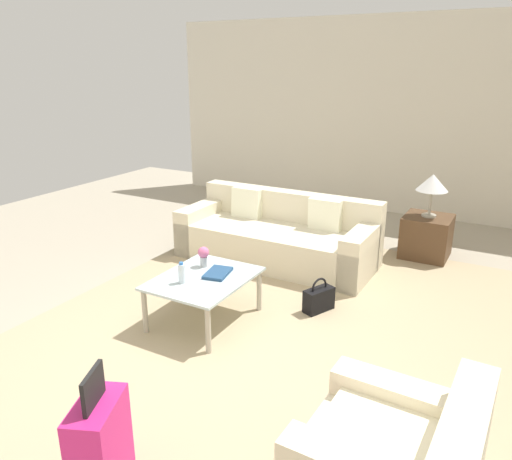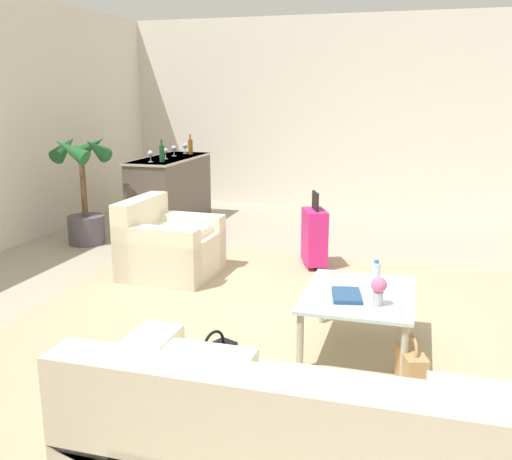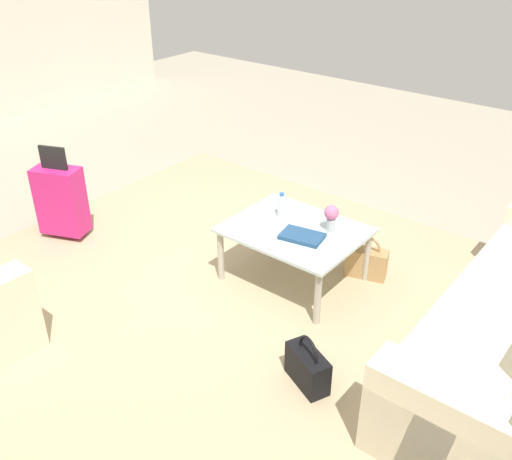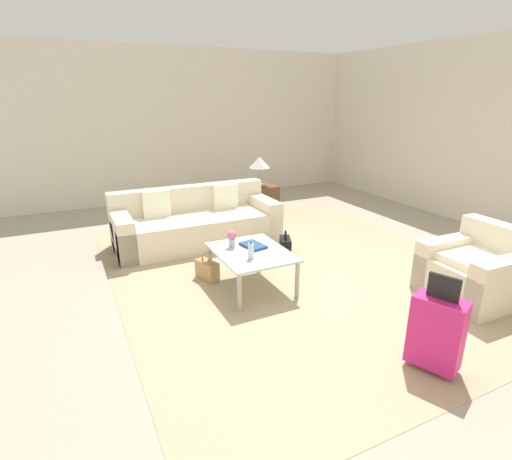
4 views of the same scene
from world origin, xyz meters
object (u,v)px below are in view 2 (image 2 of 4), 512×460
at_px(water_bottle, 376,274).
at_px(wine_glass_rightmost, 185,146).
at_px(wine_bottle_amber, 190,146).
at_px(suitcase_magenta, 314,236).
at_px(bar_console, 171,190).
at_px(wine_glass_right_of_centre, 174,149).
at_px(handbag_black, 214,362).
at_px(wine_glass_left_of_centre, 165,151).
at_px(handbag_tan, 411,367).
at_px(wine_bottle_green, 162,153).
at_px(wine_glass_leftmost, 150,154).
at_px(flower_vase, 379,289).
at_px(coffee_table, 359,300).
at_px(coffee_table_book, 347,295).
at_px(armchair, 166,248).
at_px(potted_palm, 84,190).

distance_m(water_bottle, wine_glass_rightmost, 5.05).
bearing_deg(wine_bottle_amber, suitcase_magenta, -131.22).
height_order(bar_console, suitcase_magenta, bar_console).
bearing_deg(wine_glass_right_of_centre, handbag_black, -153.20).
relative_size(wine_glass_left_of_centre, handbag_tan, 0.43).
relative_size(wine_glass_right_of_centre, handbag_black, 0.43).
bearing_deg(suitcase_magenta, wine_bottle_amber, 48.78).
bearing_deg(handbag_tan, suitcase_magenta, 24.37).
bearing_deg(wine_bottle_green, bar_console, 13.84).
relative_size(wine_glass_leftmost, wine_glass_left_of_centre, 1.00).
xyz_separation_m(flower_vase, wine_bottle_amber, (4.21, 3.13, 0.52)).
bearing_deg(wine_glass_right_of_centre, wine_glass_leftmost, -179.79).
bearing_deg(wine_bottle_amber, wine_glass_right_of_centre, 155.54).
relative_size(coffee_table, water_bottle, 4.90).
xyz_separation_m(coffee_table_book, wine_glass_leftmost, (3.04, 3.03, 0.62)).
relative_size(water_bottle, coffee_table_book, 0.66).
bearing_deg(suitcase_magenta, handbag_black, 176.24).
bearing_deg(armchair, wine_glass_rightmost, 18.57).
bearing_deg(wine_glass_right_of_centre, coffee_table_book, -141.50).
distance_m(coffee_table_book, wine_glass_rightmost, 5.21).
xyz_separation_m(coffee_table_book, wine_glass_rightmost, (4.20, 3.02, 0.62)).
relative_size(armchair, water_bottle, 4.51).
bearing_deg(suitcase_magenta, wine_bottle_green, 66.40).
bearing_deg(handbag_black, handbag_tan, -76.78).
xyz_separation_m(coffee_table, handbag_tan, (-0.43, -0.40, -0.28)).
height_order(water_bottle, handbag_black, water_bottle).
xyz_separation_m(wine_glass_right_of_centre, potted_palm, (-1.49, 0.59, -0.40)).
bearing_deg(armchair, handbag_tan, -123.98).
xyz_separation_m(wine_bottle_green, suitcase_magenta, (-0.99, -2.28, -0.75)).
distance_m(flower_vase, wine_glass_right_of_centre, 5.12).
height_order(coffee_table_book, wine_glass_rightmost, wine_glass_rightmost).
xyz_separation_m(flower_vase, handbag_black, (-0.51, 1.03, -0.45)).
bearing_deg(handbag_tan, flower_vase, 50.30).
bearing_deg(armchair, bar_console, 23.03).
bearing_deg(wine_glass_rightmost, wine_bottle_green, -173.54).
bearing_deg(handbag_tan, water_bottle, 25.53).
relative_size(armchair, handbag_black, 2.57).
bearing_deg(armchair, wine_glass_left_of_centre, 24.25).
height_order(wine_glass_left_of_centre, wine_glass_right_of_centre, same).
bearing_deg(water_bottle, wine_bottle_amber, 39.03).
distance_m(bar_console, wine_glass_right_of_centre, 0.62).
xyz_separation_m(wine_glass_left_of_centre, suitcase_magenta, (-1.31, -2.37, -0.74)).
bearing_deg(flower_vase, bar_console, 41.14).
bearing_deg(coffee_table_book, suitcase_magenta, 5.05).
bearing_deg(bar_console, wine_bottle_amber, -14.18).
bearing_deg(bar_console, suitcase_magenta, -122.01).
height_order(bar_console, wine_glass_left_of_centre, wine_glass_left_of_centre).
xyz_separation_m(coffee_table, suitcase_magenta, (2.00, 0.70, -0.05)).
xyz_separation_m(water_bottle, wine_glass_right_of_centre, (3.49, 3.21, 0.54)).
height_order(coffee_table, wine_glass_right_of_centre, wine_glass_right_of_centre).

